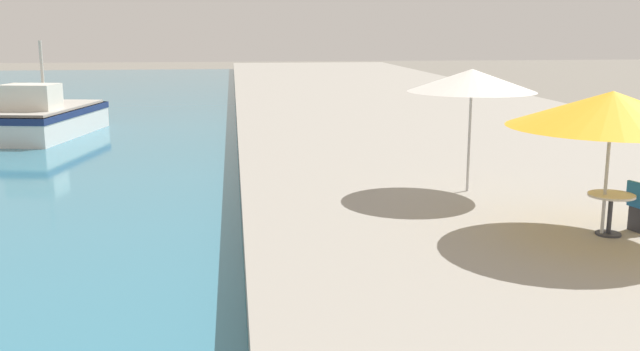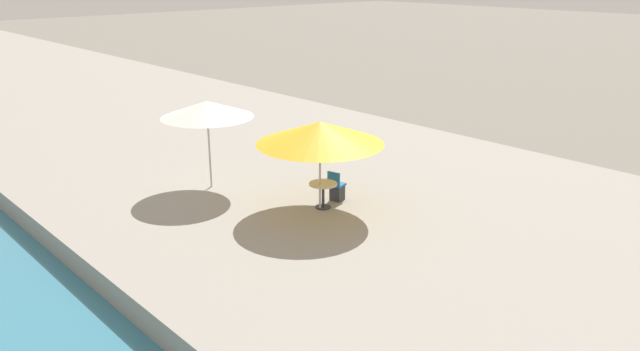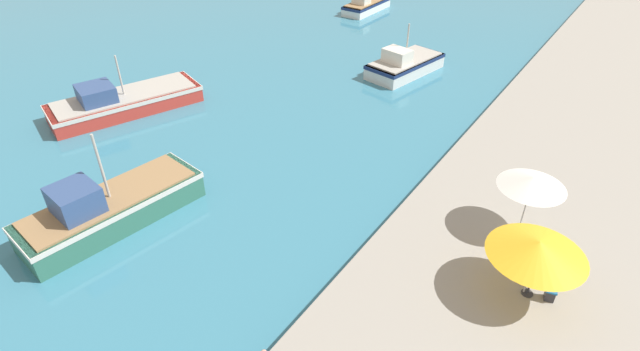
{
  "view_description": "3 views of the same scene",
  "coord_description": "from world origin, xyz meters",
  "px_view_note": "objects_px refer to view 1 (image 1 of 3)",
  "views": [
    {
      "loc": [
        -0.12,
        5.21,
        4.25
      ],
      "look_at": [
        1.5,
        18.53,
        1.48
      ],
      "focal_mm": 40.0,
      "sensor_mm": 36.0,
      "label": 1
    },
    {
      "loc": [
        -4.84,
        4.47,
        7.22
      ],
      "look_at": [
        6.27,
        16.6,
        1.68
      ],
      "focal_mm": 35.0,
      "sensor_mm": 36.0,
      "label": 2
    },
    {
      "loc": [
        7.31,
        1.48,
        14.9
      ],
      "look_at": [
        -4.0,
        18.0,
        1.28
      ],
      "focal_mm": 28.0,
      "sensor_mm": 36.0,
      "label": 3
    }
  ],
  "objects_px": {
    "fishing_boat_far": "(45,118)",
    "cafe_table": "(611,206)",
    "cafe_umbrella_white": "(472,80)",
    "cafe_umbrella_pink": "(612,109)"
  },
  "relations": [
    {
      "from": "fishing_boat_far",
      "to": "cafe_table",
      "type": "relative_size",
      "value": 8.46
    },
    {
      "from": "fishing_boat_far",
      "to": "cafe_umbrella_white",
      "type": "distance_m",
      "value": 19.13
    },
    {
      "from": "cafe_table",
      "to": "cafe_umbrella_white",
      "type": "bearing_deg",
      "value": 110.2
    },
    {
      "from": "cafe_umbrella_pink",
      "to": "cafe_table",
      "type": "height_order",
      "value": "cafe_umbrella_pink"
    },
    {
      "from": "cafe_table",
      "to": "fishing_boat_far",
      "type": "bearing_deg",
      "value": 128.06
    },
    {
      "from": "cafe_umbrella_white",
      "to": "cafe_table",
      "type": "height_order",
      "value": "cafe_umbrella_white"
    },
    {
      "from": "cafe_umbrella_white",
      "to": "cafe_table",
      "type": "relative_size",
      "value": 3.51
    },
    {
      "from": "fishing_boat_far",
      "to": "cafe_table",
      "type": "bearing_deg",
      "value": -40.94
    },
    {
      "from": "fishing_boat_far",
      "to": "cafe_umbrella_white",
      "type": "relative_size",
      "value": 2.41
    },
    {
      "from": "cafe_umbrella_white",
      "to": "cafe_umbrella_pink",
      "type": "bearing_deg",
      "value": -71.62
    }
  ]
}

